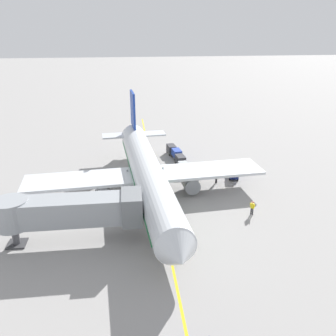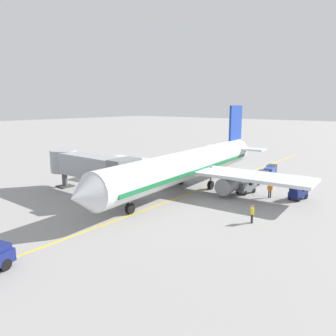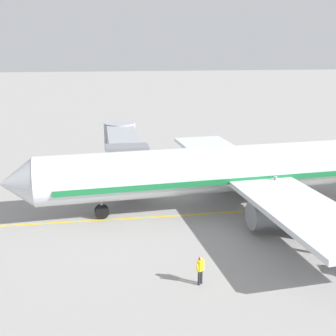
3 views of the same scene
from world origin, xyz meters
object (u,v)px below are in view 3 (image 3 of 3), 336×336
jet_bridge (123,147)px  baggage_tug_lead (311,227)px  parked_airliner (243,169)px  ground_crew_wing_walker (200,269)px  ground_crew_loader (335,243)px

jet_bridge → baggage_tug_lead: (-14.68, -12.09, -2.74)m
parked_airliner → ground_crew_wing_walker: 13.30m
baggage_tug_lead → ground_crew_loader: bearing=-179.3°
jet_bridge → ground_crew_loader: (-17.75, -12.13, -2.50)m
jet_bridge → ground_crew_wing_walker: 20.09m
parked_airliner → jet_bridge: (8.13, 9.21, 0.27)m
parked_airliner → ground_crew_wing_walker: (-11.57, 6.16, -2.23)m
jet_bridge → ground_crew_loader: bearing=-145.7°
jet_bridge → ground_crew_wing_walker: size_ratio=8.40×
baggage_tug_lead → ground_crew_loader: size_ratio=1.59×
parked_airliner → ground_crew_loader: size_ratio=22.10×
jet_bridge → baggage_tug_lead: 19.21m
parked_airliner → ground_crew_loader: (-9.62, -2.92, -2.23)m
parked_airliner → ground_crew_wing_walker: bearing=152.0°
baggage_tug_lead → ground_crew_wing_walker: 10.34m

